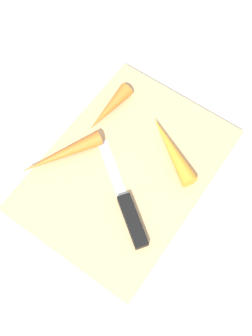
{
  "coord_description": "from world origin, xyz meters",
  "views": [
    {
      "loc": [
        -0.24,
        -0.17,
        0.66
      ],
      "look_at": [
        0.0,
        0.0,
        0.01
      ],
      "focal_mm": 44.26,
      "sensor_mm": 36.0,
      "label": 1
    }
  ],
  "objects": [
    {
      "name": "ground_plane",
      "position": [
        0.0,
        0.0,
        0.0
      ],
      "size": [
        1.4,
        1.4,
        0.0
      ],
      "primitive_type": "plane",
      "color": "#ADA8A0"
    },
    {
      "name": "cutting_board",
      "position": [
        0.0,
        0.0,
        0.01
      ],
      "size": [
        0.36,
        0.26,
        0.01
      ],
      "primitive_type": "cube",
      "color": "tan",
      "rests_on": "ground_plane"
    },
    {
      "name": "knife",
      "position": [
        -0.06,
        -0.05,
        0.02
      ],
      "size": [
        0.13,
        0.17,
        0.01
      ],
      "rotation": [
        0.0,
        0.0,
        0.96
      ],
      "color": "#B7B7BC",
      "rests_on": "cutting_board"
    },
    {
      "name": "carrot_longest",
      "position": [
        -0.05,
        0.1,
        0.02
      ],
      "size": [
        0.14,
        0.09,
        0.03
      ],
      "primitive_type": "cone",
      "rotation": [
        0.0,
        1.57,
        2.64
      ],
      "color": "orange",
      "rests_on": "cutting_board"
    },
    {
      "name": "carrot_shortest",
      "position": [
        0.07,
        0.09,
        0.03
      ],
      "size": [
        0.11,
        0.03,
        0.03
      ],
      "primitive_type": "cone",
      "rotation": [
        0.0,
        1.57,
        3.1
      ],
      "color": "orange",
      "rests_on": "cutting_board"
    },
    {
      "name": "carrot_medium",
      "position": [
        0.07,
        -0.05,
        0.03
      ],
      "size": [
        0.09,
        0.13,
        0.03
      ],
      "primitive_type": "cone",
      "rotation": [
        0.0,
        1.57,
        1.04
      ],
      "color": "orange",
      "rests_on": "cutting_board"
    }
  ]
}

